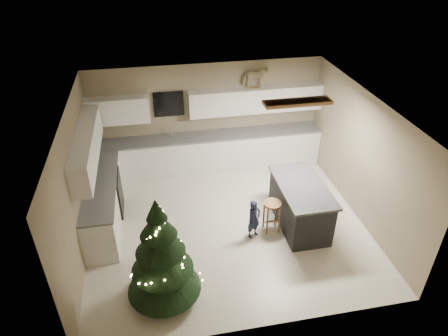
{
  "coord_description": "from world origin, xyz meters",
  "views": [
    {
      "loc": [
        -1.27,
        -6.23,
        5.38
      ],
      "look_at": [
        0.0,
        0.35,
        1.15
      ],
      "focal_mm": 32.0,
      "sensor_mm": 36.0,
      "label": 1
    }
  ],
  "objects_px": {
    "bar_stool": "(272,210)",
    "christmas_tree": "(162,260)",
    "island": "(300,205)",
    "rocking_horse": "(255,77)",
    "toddler": "(254,219)"
  },
  "relations": [
    {
      "from": "bar_stool",
      "to": "rocking_horse",
      "type": "relative_size",
      "value": 1.15
    },
    {
      "from": "christmas_tree",
      "to": "toddler",
      "type": "bearing_deg",
      "value": 32.46
    },
    {
      "from": "island",
      "to": "rocking_horse",
      "type": "distance_m",
      "value": 3.15
    },
    {
      "from": "island",
      "to": "christmas_tree",
      "type": "distance_m",
      "value": 3.14
    },
    {
      "from": "toddler",
      "to": "rocking_horse",
      "type": "distance_m",
      "value": 3.39
    },
    {
      "from": "island",
      "to": "christmas_tree",
      "type": "relative_size",
      "value": 0.85
    },
    {
      "from": "bar_stool",
      "to": "christmas_tree",
      "type": "xyz_separation_m",
      "value": [
        -2.21,
        -1.26,
        0.31
      ]
    },
    {
      "from": "island",
      "to": "toddler",
      "type": "height_order",
      "value": "island"
    },
    {
      "from": "island",
      "to": "christmas_tree",
      "type": "xyz_separation_m",
      "value": [
        -2.82,
        -1.35,
        0.34
      ]
    },
    {
      "from": "island",
      "to": "bar_stool",
      "type": "height_order",
      "value": "island"
    },
    {
      "from": "christmas_tree",
      "to": "island",
      "type": "bearing_deg",
      "value": 25.55
    },
    {
      "from": "christmas_tree",
      "to": "rocking_horse",
      "type": "xyz_separation_m",
      "value": [
        2.48,
        3.92,
        1.44
      ]
    },
    {
      "from": "christmas_tree",
      "to": "toddler",
      "type": "xyz_separation_m",
      "value": [
        1.81,
        1.15,
        -0.4
      ]
    },
    {
      "from": "island",
      "to": "bar_stool",
      "type": "xyz_separation_m",
      "value": [
        -0.61,
        -0.08,
        0.03
      ]
    },
    {
      "from": "island",
      "to": "christmas_tree",
      "type": "bearing_deg",
      "value": -154.45
    }
  ]
}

